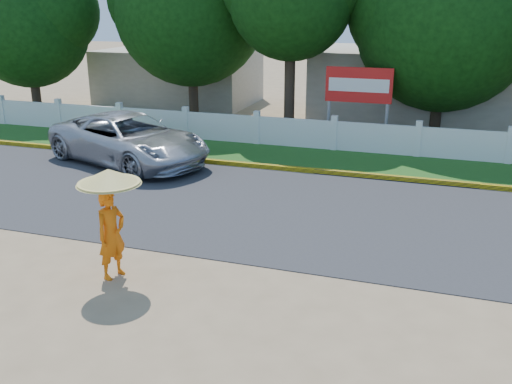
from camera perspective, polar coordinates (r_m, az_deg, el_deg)
ground at (r=11.33m, az=-3.21°, el=-9.34°), size 120.00×120.00×0.00m
road at (r=15.24m, az=2.95°, el=-1.74°), size 60.00×7.00×0.02m
grass_verge at (r=20.11m, az=6.95°, el=3.23°), size 60.00×3.50×0.03m
curb at (r=18.49m, az=5.89°, el=2.11°), size 40.00×0.18×0.16m
fence at (r=21.37m, az=7.80°, el=5.59°), size 40.00×0.10×1.10m
building_near at (r=27.55m, az=16.85°, el=10.12°), size 10.00×6.00×3.20m
building_far at (r=31.69m, az=-7.71°, el=11.39°), size 8.00×5.00×2.80m
vehicle at (r=19.85m, az=-12.60°, el=5.18°), size 6.66×4.77×1.69m
monk_with_parasol at (r=11.45m, az=-14.39°, el=-1.54°), size 1.25×1.25×2.27m
billboard at (r=22.04m, az=10.22°, el=10.08°), size 2.50×0.13×2.95m
tree_row at (r=23.95m, az=11.73°, el=17.21°), size 36.53×8.16×8.91m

